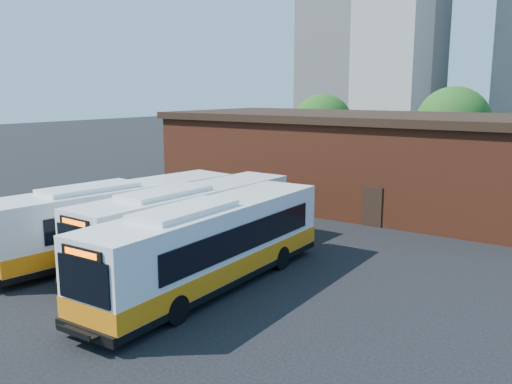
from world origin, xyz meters
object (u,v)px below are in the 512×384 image
Objects in this scene: bus_midwest at (190,225)px; bus_west at (120,221)px; transit_worker at (175,275)px; bus_mideast at (211,248)px.

bus_west is at bearing -154.99° from bus_midwest.
bus_midwest is at bearing 58.50° from transit_worker.
bus_midwest is 0.98× the size of bus_mideast.
transit_worker is at bearing -52.76° from bus_midwest.
bus_west is at bearing 170.10° from bus_mideast.
bus_mideast is at bearing -34.04° from bus_midwest.
bus_midwest is 6.91× the size of transit_worker.
bus_west reaches higher than bus_midwest.
bus_west is 1.00× the size of bus_mideast.
bus_mideast is 1.95m from transit_worker.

